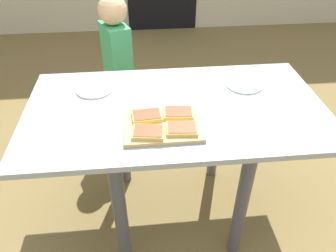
% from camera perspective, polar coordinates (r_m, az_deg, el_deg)
% --- Properties ---
extents(ground_plane, '(16.00, 16.00, 0.00)m').
position_cam_1_polar(ground_plane, '(2.09, 1.07, -14.41)').
color(ground_plane, brown).
extents(dining_table, '(1.43, 0.78, 0.77)m').
position_cam_1_polar(dining_table, '(1.64, 1.32, -0.20)').
color(dining_table, '#969EA1').
rests_on(dining_table, ground).
extents(cutting_board, '(0.34, 0.25, 0.02)m').
position_cam_1_polar(cutting_board, '(1.42, -0.90, 0.10)').
color(cutting_board, tan).
rests_on(cutting_board, dining_table).
extents(pizza_slice_near_right, '(0.14, 0.10, 0.02)m').
position_cam_1_polar(pizza_slice_near_right, '(1.37, 2.51, -0.46)').
color(pizza_slice_near_right, '#D0B557').
rests_on(pizza_slice_near_right, cutting_board).
extents(pizza_slice_far_right, '(0.14, 0.10, 0.02)m').
position_cam_1_polar(pizza_slice_far_right, '(1.47, 1.97, 2.33)').
color(pizza_slice_far_right, '#D0B557').
rests_on(pizza_slice_far_right, cutting_board).
extents(pizza_slice_far_left, '(0.14, 0.10, 0.02)m').
position_cam_1_polar(pizza_slice_far_left, '(1.45, -3.71, 1.80)').
color(pizza_slice_far_left, '#D0B557').
rests_on(pizza_slice_far_left, cutting_board).
extents(pizza_slice_near_left, '(0.14, 0.11, 0.02)m').
position_cam_1_polar(pizza_slice_near_left, '(1.36, -3.46, -1.09)').
color(pizza_slice_near_left, '#D0B557').
rests_on(pizza_slice_near_left, cutting_board).
extents(plate_white_left, '(0.19, 0.19, 0.01)m').
position_cam_1_polar(plate_white_left, '(1.73, -12.70, 6.30)').
color(plate_white_left, silver).
rests_on(plate_white_left, dining_table).
extents(plate_white_right, '(0.19, 0.19, 0.01)m').
position_cam_1_polar(plate_white_right, '(1.77, 13.18, 7.02)').
color(plate_white_right, silver).
rests_on(plate_white_right, dining_table).
extents(child_left, '(0.22, 0.27, 1.08)m').
position_cam_1_polar(child_left, '(2.30, -8.76, 10.82)').
color(child_left, '#232C4D').
rests_on(child_left, ground).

